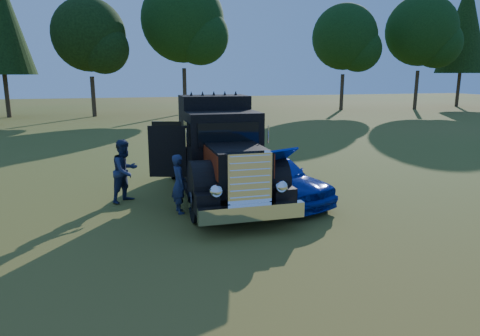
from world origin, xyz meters
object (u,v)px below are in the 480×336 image
(hotrod_coupe, at_px, (270,177))
(spectator_far, at_px, (125,171))
(diamond_t_truck, at_px, (220,155))
(spectator_near, at_px, (179,184))

(hotrod_coupe, relative_size, spectator_far, 2.46)
(diamond_t_truck, xyz_separation_m, hotrod_coupe, (1.29, -0.83, -0.56))
(diamond_t_truck, distance_m, spectator_near, 1.91)
(spectator_far, bearing_deg, spectator_near, -90.46)
(diamond_t_truck, relative_size, spectator_near, 4.50)
(spectator_near, bearing_deg, spectator_far, 35.89)
(diamond_t_truck, height_order, hotrod_coupe, diamond_t_truck)
(spectator_near, xyz_separation_m, spectator_far, (-1.37, 1.42, 0.12))
(hotrod_coupe, relative_size, spectator_near, 2.83)
(spectator_near, relative_size, spectator_far, 0.87)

